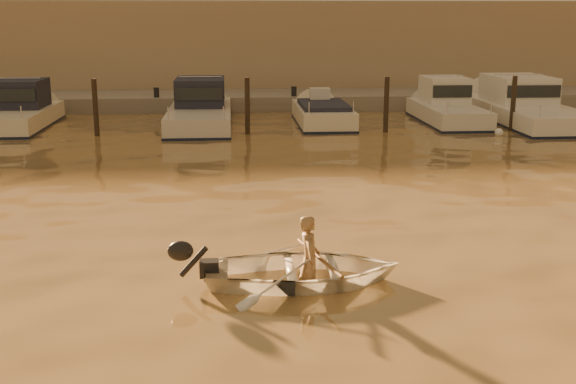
{
  "coord_description": "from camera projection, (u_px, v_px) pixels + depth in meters",
  "views": [
    {
      "loc": [
        -0.78,
        -11.78,
        4.16
      ],
      "look_at": [
        0.31,
        1.99,
        0.75
      ],
      "focal_mm": 45.0,
      "sensor_mm": 36.0,
      "label": 1
    }
  ],
  "objects": [
    {
      "name": "quay",
      "position": [
        248.0,
        104.0,
        33.23
      ],
      "size": [
        52.0,
        4.0,
        1.0
      ],
      "primitive_type": "cube",
      "color": "gray",
      "rests_on": "ground_plane"
    },
    {
      "name": "moored_boat_3",
      "position": [
        323.0,
        118.0,
        28.11
      ],
      "size": [
        1.99,
        5.76,
        0.95
      ],
      "primitive_type": null,
      "color": "#EEE3C7",
      "rests_on": "ground_plane"
    },
    {
      "name": "piling_4",
      "position": [
        513.0,
        106.0,
        26.33
      ],
      "size": [
        0.18,
        0.18,
        2.2
      ],
      "primitive_type": "cylinder",
      "color": "#2D2319",
      "rests_on": "ground_plane"
    },
    {
      "name": "person",
      "position": [
        309.0,
        258.0,
        11.42
      ],
      "size": [
        0.34,
        0.51,
        1.4
      ],
      "primitive_type": "imported",
      "rotation": [
        0.0,
        0.0,
        1.57
      ],
      "color": "#97744B",
      "rests_on": "dinghy"
    },
    {
      "name": "oar_starboard",
      "position": [
        306.0,
        257.0,
        11.42
      ],
      "size": [
        0.42,
        2.08,
        0.13
      ],
      "primitive_type": "cylinder",
      "rotation": [
        1.54,
        0.0,
        -0.17
      ],
      "color": "olive",
      "rests_on": "dinghy"
    },
    {
      "name": "fender_b",
      "position": [
        18.0,
        134.0,
        25.1
      ],
      "size": [
        0.3,
        0.3,
        0.3
      ],
      "primitive_type": "sphere",
      "color": "orange",
      "rests_on": "ground_plane"
    },
    {
      "name": "dinghy",
      "position": [
        303.0,
        270.0,
        11.46
      ],
      "size": [
        3.12,
        2.23,
        0.65
      ],
      "primitive_type": "imported",
      "rotation": [
        0.0,
        0.0,
        1.57
      ],
      "color": "white",
      "rests_on": "ground_plane"
    },
    {
      "name": "moored_boat_1",
      "position": [
        19.0,
        111.0,
        27.13
      ],
      "size": [
        2.14,
        6.4,
        1.75
      ],
      "primitive_type": null,
      "color": "beige",
      "rests_on": "ground_plane"
    },
    {
      "name": "fender_c",
      "position": [
        178.0,
        136.0,
        24.67
      ],
      "size": [
        0.3,
        0.3,
        0.3
      ],
      "primitive_type": "sphere",
      "color": "silver",
      "rests_on": "ground_plane"
    },
    {
      "name": "oar_port",
      "position": [
        319.0,
        257.0,
        11.43
      ],
      "size": [
        0.5,
        2.07,
        0.13
      ],
      "primitive_type": "cylinder",
      "rotation": [
        1.54,
        0.0,
        0.21
      ],
      "color": "brown",
      "rests_on": "dinghy"
    },
    {
      "name": "waterfront_building",
      "position": [
        245.0,
        49.0,
        38.02
      ],
      "size": [
        46.0,
        7.0,
        4.8
      ],
      "primitive_type": "cube",
      "color": "#9E8466",
      "rests_on": "quay"
    },
    {
      "name": "piling_2",
      "position": [
        247.0,
        109.0,
        25.59
      ],
      "size": [
        0.18,
        0.18,
        2.2
      ],
      "primitive_type": "cylinder",
      "color": "#2D2319",
      "rests_on": "ground_plane"
    },
    {
      "name": "fender_d",
      "position": [
        333.0,
        130.0,
        25.99
      ],
      "size": [
        0.3,
        0.3,
        0.3
      ],
      "primitive_type": "sphere",
      "color": "orange",
      "rests_on": "ground_plane"
    },
    {
      "name": "moored_boat_5",
      "position": [
        525.0,
        106.0,
        28.63
      ],
      "size": [
        2.76,
        9.08,
        1.75
      ],
      "primitive_type": null,
      "color": "white",
      "rests_on": "ground_plane"
    },
    {
      "name": "outboard_motor",
      "position": [
        208.0,
        268.0,
        11.33
      ],
      "size": [
        0.9,
        0.4,
        0.7
      ],
      "primitive_type": null,
      "rotation": [
        0.0,
        0.0,
        0.0
      ],
      "color": "black",
      "rests_on": "dinghy"
    },
    {
      "name": "piling_1",
      "position": [
        96.0,
        110.0,
        25.18
      ],
      "size": [
        0.18,
        0.18,
        2.2
      ],
      "primitive_type": "cylinder",
      "color": "#2D2319",
      "rests_on": "ground_plane"
    },
    {
      "name": "ground_plane",
      "position": [
        279.0,
        262.0,
        12.46
      ],
      "size": [
        160.0,
        160.0,
        0.0
      ],
      "primitive_type": "plane",
      "color": "olive",
      "rests_on": "ground"
    },
    {
      "name": "piling_3",
      "position": [
        386.0,
        107.0,
        25.97
      ],
      "size": [
        0.18,
        0.18,
        2.2
      ],
      "primitive_type": "cylinder",
      "color": "#2D2319",
      "rests_on": "ground_plane"
    },
    {
      "name": "fender_e",
      "position": [
        499.0,
        133.0,
        25.46
      ],
      "size": [
        0.3,
        0.3,
        0.3
      ],
      "primitive_type": "sphere",
      "color": "white",
      "rests_on": "ground_plane"
    },
    {
      "name": "moored_boat_4",
      "position": [
        448.0,
        107.0,
        28.39
      ],
      "size": [
        2.0,
        6.26,
        1.75
      ],
      "primitive_type": null,
      "color": "silver",
      "rests_on": "ground_plane"
    },
    {
      "name": "moored_boat_2",
      "position": [
        200.0,
        109.0,
        27.65
      ],
      "size": [
        2.32,
        7.77,
        1.75
      ],
      "primitive_type": null,
      "color": "silver",
      "rests_on": "ground_plane"
    }
  ]
}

